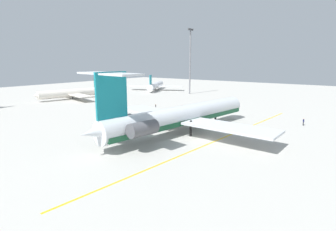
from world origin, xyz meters
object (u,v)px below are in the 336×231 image
Objects in this scene: airliner_mid_right at (71,93)px; ground_crew_portside at (156,106)px; ground_crew_near_nose at (304,121)px; safety_cone_wingtip at (199,108)px; airliner_far_right at (156,85)px; ground_crew_near_tail at (182,107)px; safety_cone_nose at (190,107)px; main_jetliner at (178,116)px; light_mast at (190,59)px.

airliner_mid_right reaches higher than ground_crew_portside.
ground_crew_near_nose is 32.80m from safety_cone_wingtip.
airliner_far_right reaches higher than ground_crew_near_nose.
ground_crew_near_nose is (-41.24, -79.90, -1.45)m from airliner_far_right.
ground_crew_near_tail is at bearing 109.98° from airliner_mid_right.
ground_crew_near_nose is 3.30× the size of safety_cone_nose.
main_jetliner reaches higher than airliner_mid_right.
airliner_mid_right is 17.00× the size of ground_crew_near_tail.
airliner_mid_right is 16.76× the size of ground_crew_portside.
light_mast reaches higher than ground_crew_near_nose.
main_jetliner is 87.93m from airliner_far_right.
main_jetliner reaches higher than ground_crew_near_nose.
ground_crew_near_tail is 5.71m from safety_cone_nose.
light_mast is at bearing 61.45° from ground_crew_portside.
safety_cone_nose is (5.52, 35.95, -0.88)m from ground_crew_near_nose.
ground_crew_near_tail is at bearing -176.04° from safety_cone_nose.
main_jetliner is 67.83m from airliner_mid_right.
main_jetliner is 86.29× the size of safety_cone_wingtip.
airliner_far_right reaches higher than ground_crew_portside.
safety_cone_nose is at bearing 116.20° from airliner_mid_right.
airliner_far_right is (48.08, -6.63, 0.05)m from airliner_mid_right.
ground_crew_near_tail is (6.72, -50.97, -1.47)m from airliner_mid_right.
ground_crew_portside is 3.12× the size of safety_cone_nose.
safety_cone_nose is (9.79, -7.29, -0.81)m from ground_crew_portside.
ground_crew_near_nose is 1.06× the size of ground_crew_portside.
safety_cone_wingtip is at bearing -97.25° from safety_cone_nose.
airliner_mid_right is at bearing 102.40° from safety_cone_wingtip.
airliner_far_right is 16.51× the size of ground_crew_near_tail.
ground_crew_near_nose is at bearing 106.99° from airliner_mid_right.
airliner_far_right reaches higher than airliner_mid_right.
main_jetliner reaches higher than safety_cone_wingtip.
airliner_far_right is 56.68m from safety_cone_nose.
airliner_far_right reaches higher than safety_cone_nose.
safety_cone_wingtip is (11.90, -54.13, -2.27)m from airliner_mid_right.
airliner_far_right is 60.66m from ground_crew_near_tail.
airliner_far_right is 15.39× the size of ground_crew_near_nose.
airliner_mid_right is 43.39m from ground_crew_portside.
main_jetliner is at bearing -150.22° from light_mast.
ground_crew_near_nose is 43.45m from ground_crew_portside.
ground_crew_near_tail is 3.08× the size of safety_cone_nose.
airliner_far_right is 59.75m from safety_cone_wingtip.
airliner_far_right is at bearing 50.52° from main_jetliner.
safety_cone_wingtip is (-36.17, -47.50, -2.32)m from airliner_far_right.
ground_crew_near_nose is 36.38m from safety_cone_nose.
safety_cone_wingtip is at bearing -4.98° from ground_crew_portside.
safety_cone_nose is at bearing 35.43° from main_jetliner.
light_mast reaches higher than ground_crew_portside.
ground_crew_near_tail is at bearing 148.64° from safety_cone_wingtip.
ground_crew_portside is (2.56, -43.29, -1.46)m from airliner_mid_right.
main_jetliner is at bearing -158.39° from safety_cone_wingtip.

